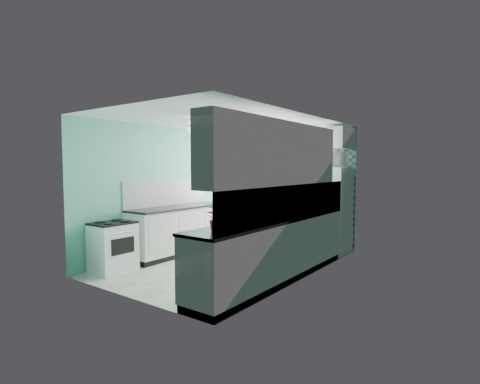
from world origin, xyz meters
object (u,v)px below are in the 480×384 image
Objects in this scene: stove at (113,246)px; fruit_bowl at (226,227)px; fridge at (329,210)px; ceiling_light at (198,128)px; sink at (302,213)px; microwave at (330,160)px; potted_plant at (217,219)px.

fruit_bowl is at bearing 0.85° from stove.
ceiling_light is at bearing -112.51° from fridge.
stove is at bearing -142.87° from sink.
microwave reaches higher than fruit_bowl.
sink reaches higher than potted_plant.
fridge is 1.37m from sink.
fruit_bowl is at bearing 90.00° from potted_plant.
fruit_bowl is at bearing -87.84° from fridge.
stove is at bearing 56.93° from microwave.
sink reaches higher than stove.
potted_plant is at bearing -3.07° from stove.
potted_plant is 3.65m from microwave.
fridge is 3.58m from potted_plant.
microwave reaches higher than fridge.
microwave is (0.00, 0.00, 1.00)m from fridge.
stove is at bearing 178.75° from fruit_bowl.
ceiling_light is at bearing 145.84° from fruit_bowl.
stove is 1.44× the size of microwave.
sink is at bearing 89.89° from potted_plant.
fridge reaches higher than sink.
stove is 2.50m from potted_plant.
stove is (-1.20, -0.76, -1.91)m from ceiling_light.
fridge is 5.54× the size of potted_plant.
sink is at bearing 41.73° from stove.
ceiling_light is 1.98m from fruit_bowl.
sink reaches higher than fruit_bowl.
fruit_bowl is (2.40, -0.05, 0.55)m from stove.
sink is at bearing 89.88° from fruit_bowl.
sink is (2.40, 1.99, 0.52)m from stove.
ceiling_light is 2.38m from stove.
ceiling_light is 3.18m from fridge.
stove is 3.17× the size of fruit_bowl.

